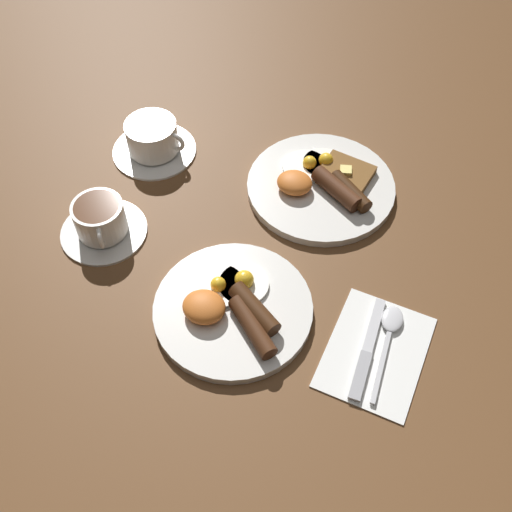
% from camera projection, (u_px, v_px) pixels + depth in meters
% --- Properties ---
extents(ground_plane, '(3.00, 3.00, 0.00)m').
position_uv_depth(ground_plane, '(233.00, 312.00, 0.91)').
color(ground_plane, brown).
extents(breakfast_plate_near, '(0.24, 0.24, 0.04)m').
position_uv_depth(breakfast_plate_near, '(233.00, 308.00, 0.90)').
color(breakfast_plate_near, silver).
rests_on(breakfast_plate_near, ground_plane).
extents(breakfast_plate_far, '(0.26, 0.26, 0.04)m').
position_uv_depth(breakfast_plate_far, '(322.00, 184.00, 1.05)').
color(breakfast_plate_far, silver).
rests_on(breakfast_plate_far, ground_plane).
extents(teacup_near, '(0.14, 0.14, 0.07)m').
position_uv_depth(teacup_near, '(101.00, 222.00, 0.98)').
color(teacup_near, silver).
rests_on(teacup_near, ground_plane).
extents(teacup_far, '(0.15, 0.15, 0.07)m').
position_uv_depth(teacup_far, '(153.00, 140.00, 1.09)').
color(teacup_far, silver).
rests_on(teacup_far, ground_plane).
extents(napkin, '(0.14, 0.18, 0.01)m').
position_uv_depth(napkin, '(376.00, 352.00, 0.86)').
color(napkin, white).
rests_on(napkin, ground_plane).
extents(knife, '(0.03, 0.17, 0.01)m').
position_uv_depth(knife, '(366.00, 353.00, 0.86)').
color(knife, silver).
rests_on(knife, napkin).
extents(spoon, '(0.03, 0.16, 0.01)m').
position_uv_depth(spoon, '(390.00, 329.00, 0.88)').
color(spoon, silver).
rests_on(spoon, napkin).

